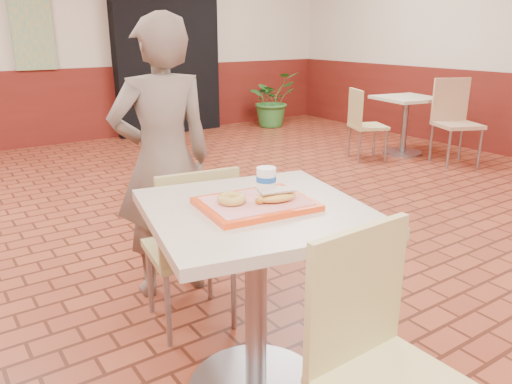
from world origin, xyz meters
TOP-DOWN VIEW (x-y plane):
  - room_shell at (0.00, 0.00)m, footprint 8.01×10.01m
  - wainscot_band at (0.00, 0.00)m, footprint 8.00×10.00m
  - corridor_doorway at (1.20, 4.88)m, footprint 1.60×0.22m
  - promo_poster at (-0.60, 4.94)m, footprint 0.50×0.03m
  - main_table at (-1.00, -0.63)m, footprint 0.80×0.80m
  - chair_main_front at (-0.94, -1.23)m, footprint 0.43×0.43m
  - chair_main_back at (-0.98, -0.05)m, footprint 0.46×0.46m
  - customer at (-0.91, 0.41)m, footprint 0.62×0.45m
  - serving_tray at (-1.00, -0.63)m, footprint 0.41×0.32m
  - ring_donut at (-1.09, -0.60)m, footprint 0.12×0.12m
  - long_john_donut at (-0.94, -0.68)m, footprint 0.17×0.11m
  - paper_cup at (-0.90, -0.56)m, footprint 0.08×0.08m
  - second_table at (3.01, 1.94)m, footprint 0.67×0.67m
  - chair_second_left at (2.36, 2.03)m, footprint 0.51×0.51m
  - chair_second_front at (3.12, 1.33)m, footprint 0.59×0.59m
  - potted_plant at (2.76, 4.40)m, footprint 0.87×0.79m

SIDE VIEW (x-z plane):
  - potted_plant at x=2.76m, z-range 0.00..0.86m
  - chair_second_left at x=2.36m, z-range 0.05..0.89m
  - second_table at x=3.01m, z-range 0.12..0.83m
  - chair_main_back at x=-0.98m, z-range 0.05..0.92m
  - wainscot_band at x=0.00m, z-range 0.00..1.00m
  - chair_main_front at x=-0.94m, z-range 0.05..0.97m
  - chair_second_front at x=3.12m, z-range 0.06..1.02m
  - main_table at x=-1.00m, z-range 0.15..0.99m
  - customer at x=-0.91m, z-range 0.00..1.58m
  - serving_tray at x=-1.00m, z-range 0.85..0.87m
  - ring_donut at x=-1.09m, z-range 0.87..0.91m
  - long_john_donut at x=-0.94m, z-range 0.87..0.92m
  - paper_cup at x=-0.90m, z-range 0.87..0.97m
  - corridor_doorway at x=1.20m, z-range 0.00..2.20m
  - room_shell at x=0.00m, z-range 0.00..3.00m
  - promo_poster at x=-0.60m, z-range 1.00..2.20m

